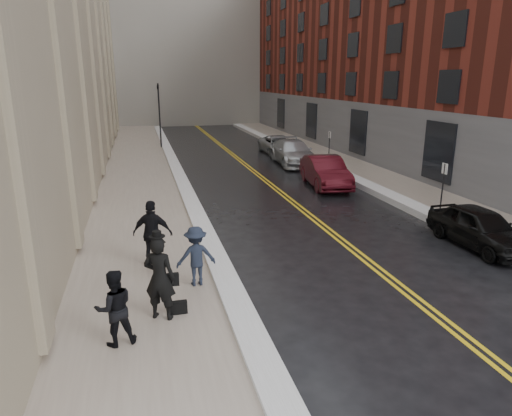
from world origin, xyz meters
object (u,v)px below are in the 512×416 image
car_maroon (325,172)px  pedestrian_a (115,308)px  pedestrian_c (153,234)px  pedestrian_main (160,278)px  car_silver_far (279,145)px  pedestrian_b (196,256)px  car_black (480,227)px  car_silver_near (293,152)px

car_maroon → pedestrian_a: 16.69m
pedestrian_c → pedestrian_main: bearing=107.9°
car_silver_far → pedestrian_b: pedestrian_b is taller
car_maroon → pedestrian_b: (-8.22, -10.69, 0.18)m
car_silver_far → pedestrian_main: bearing=-112.8°
pedestrian_a → pedestrian_main: bearing=-149.9°
car_maroon → pedestrian_a: (-10.23, -13.18, 0.19)m
car_black → pedestrian_main: pedestrian_main is taller
car_maroon → car_silver_far: size_ratio=0.99×
pedestrian_a → pedestrian_b: pedestrian_a is taller
pedestrian_main → car_black: bearing=-142.0°
car_black → pedestrian_c: bearing=174.9°
car_maroon → car_silver_near: bearing=92.5°
car_black → pedestrian_b: (-9.82, -0.90, 0.28)m
car_black → pedestrian_main: bearing=-168.1°
pedestrian_a → pedestrian_b: (2.01, 2.49, -0.01)m
car_black → pedestrian_b: pedestrian_b is taller
car_maroon → car_silver_far: bearing=92.2°
car_maroon → pedestrian_c: 12.98m
car_silver_near → pedestrian_main: pedestrian_main is taller
car_silver_near → pedestrian_c: size_ratio=2.74×
car_silver_near → car_silver_far: size_ratio=1.12×
car_silver_near → pedestrian_a: pedestrian_a is taller
car_black → car_silver_far: car_black is taller
pedestrian_b → pedestrian_a: bearing=47.4°
car_maroon → car_silver_far: 11.10m
car_maroon → pedestrian_b: 13.49m
car_maroon → car_silver_near: 6.61m
car_silver_near → pedestrian_a: (-10.66, -19.78, 0.19)m
car_maroon → pedestrian_main: (-9.25, -12.31, 0.36)m
car_black → car_maroon: bearing=98.1°
car_silver_far → pedestrian_a: pedestrian_a is taller
pedestrian_b → car_silver_near: bearing=-120.2°
pedestrian_b → car_silver_far: bearing=-116.1°
car_silver_near → pedestrian_b: 19.33m
car_silver_near → car_silver_far: (0.37, 4.48, -0.12)m
car_maroon → pedestrian_b: pedestrian_b is taller
car_silver_far → pedestrian_b: size_ratio=2.96×
pedestrian_main → pedestrian_c: 3.27m
car_black → pedestrian_a: bearing=-165.2°
car_black → car_silver_far: (-0.80, 20.87, -0.01)m
car_silver_near → pedestrian_c: (-9.73, -15.64, 0.36)m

